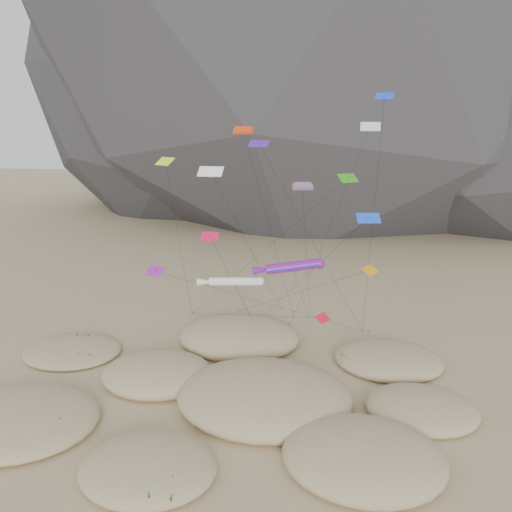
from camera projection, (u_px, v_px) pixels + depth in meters
The scene contains 9 objects.
ground at pixel (237, 419), 47.08m from camera, with size 500.00×500.00×0.00m, color #CCB789.
dunes at pixel (233, 388), 51.28m from camera, with size 51.00×36.64×4.12m.
dune_grass at pixel (231, 395), 49.67m from camera, with size 42.37×31.16×1.54m.
kite_stakes at pixel (289, 323), 69.41m from camera, with size 25.36×6.07×0.30m.
rainbow_tube_kite at pixel (290, 267), 52.49m from camera, with size 7.66×16.87×13.33m.
white_tube_kite at pixel (232, 282), 53.25m from camera, with size 7.38×11.87×11.46m.
orange_parafoil at pixel (244, 134), 55.94m from camera, with size 6.35×11.83×26.79m.
multi_parafoil at pixel (303, 188), 55.20m from camera, with size 2.44×13.48×20.83m.
delta_kites at pixel (282, 203), 52.64m from camera, with size 26.14×23.93×30.34m.
Camera 1 is at (8.39, -40.75, 26.97)m, focal length 35.00 mm.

